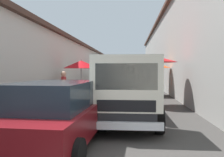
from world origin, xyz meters
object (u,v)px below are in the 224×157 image
object	(u,v)px
vendor_by_crates	(64,88)
fruit_stall_mid_lane	(81,69)
fruit_stall_far_right	(153,68)
delivery_truck	(127,92)
fruit_stall_far_left	(103,71)
fruit_stall_near_left	(152,69)
hatchback_car	(56,113)
fruit_stall_near_right	(103,71)

from	to	relation	value
vendor_by_crates	fruit_stall_mid_lane	bearing A→B (deg)	3.05
fruit_stall_far_right	delivery_truck	xyz separation A→B (m)	(-4.03, 1.14, -0.75)
fruit_stall_far_left	delivery_truck	xyz separation A→B (m)	(-15.11, -2.61, -0.54)
fruit_stall_near_left	hatchback_car	size ratio (longest dim) A/B	0.59
delivery_truck	vendor_by_crates	bearing A→B (deg)	48.56
delivery_truck	vendor_by_crates	world-z (taller)	delivery_truck
fruit_stall_near_right	fruit_stall_near_left	world-z (taller)	fruit_stall_near_left
hatchback_car	fruit_stall_near_left	bearing A→B (deg)	-16.41
fruit_stall_near_right	delivery_truck	distance (m)	12.36
fruit_stall_far_left	hatchback_car	size ratio (longest dim) A/B	0.55
fruit_stall_far_left	hatchback_car	xyz separation A→B (m)	(-16.98, -1.06, -0.84)
fruit_stall_far_right	delivery_truck	bearing A→B (deg)	164.26
fruit_stall_far_right	fruit_stall_near_left	size ratio (longest dim) A/B	1.05
delivery_truck	fruit_stall_near_left	bearing A→B (deg)	-10.01
fruit_stall_far_left	hatchback_car	bearing A→B (deg)	-176.44
fruit_stall_near_left	delivery_truck	distance (m)	8.66
fruit_stall_far_right	vendor_by_crates	bearing A→B (deg)	114.04
fruit_stall_far_right	fruit_stall_near_left	bearing A→B (deg)	-4.64
fruit_stall_far_right	delivery_truck	distance (m)	4.26
fruit_stall_near_right	fruit_stall_near_left	distance (m)	5.24
fruit_stall_near_right	vendor_by_crates	bearing A→B (deg)	177.80
fruit_stall_near_left	delivery_truck	xyz separation A→B (m)	(-8.50, 1.50, -0.74)
hatchback_car	vendor_by_crates	xyz separation A→B (m)	(4.22, 1.10, 0.23)
fruit_stall_near_left	hatchback_car	bearing A→B (deg)	163.59
fruit_stall_near_right	fruit_stall_far_left	bearing A→B (deg)	6.42
delivery_truck	vendor_by_crates	size ratio (longest dim) A/B	2.96
fruit_stall_mid_lane	fruit_stall_near_left	xyz separation A→B (m)	(1.84, -4.38, -0.00)
fruit_stall_near_right	fruit_stall_near_left	xyz separation A→B (m)	(-3.63, -3.78, 0.16)
fruit_stall_near_right	fruit_stall_far_right	bearing A→B (deg)	-157.13
fruit_stall_near_right	fruit_stall_mid_lane	bearing A→B (deg)	173.68
hatchback_car	fruit_stall_far_left	bearing A→B (deg)	3.56
fruit_stall_mid_lane	delivery_truck	distance (m)	7.29
fruit_stall_far_left	vendor_by_crates	size ratio (longest dim) A/B	1.31
fruit_stall_mid_lane	delivery_truck	world-z (taller)	fruit_stall_mid_lane
fruit_stall_near_right	vendor_by_crates	size ratio (longest dim) A/B	1.37
fruit_stall_near_left	vendor_by_crates	size ratio (longest dim) A/B	1.41
hatchback_car	vendor_by_crates	world-z (taller)	vendor_by_crates
fruit_stall_mid_lane	hatchback_car	xyz separation A→B (m)	(-8.54, -1.33, -1.04)
delivery_truck	fruit_stall_far_left	bearing A→B (deg)	9.81
fruit_stall_near_right	fruit_stall_far_left	size ratio (longest dim) A/B	1.05
hatchback_car	delivery_truck	distance (m)	2.46
fruit_stall_mid_lane	fruit_stall_near_left	bearing A→B (deg)	-67.24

